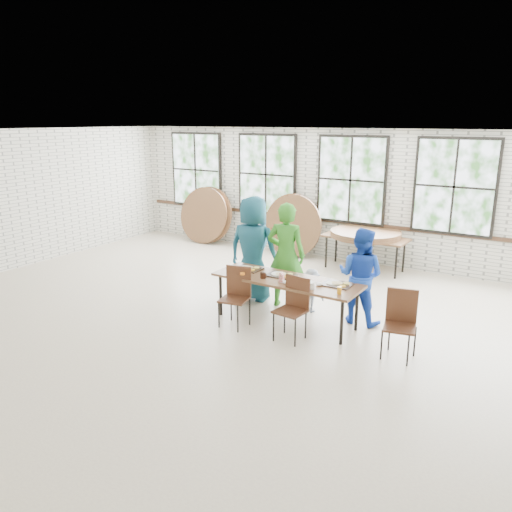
{
  "coord_description": "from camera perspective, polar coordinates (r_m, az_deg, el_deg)",
  "views": [
    {
      "loc": [
        4.11,
        -6.21,
        3.19
      ],
      "look_at": [
        0.0,
        0.4,
        1.05
      ],
      "focal_mm": 35.0,
      "sensor_mm": 36.0,
      "label": 1
    }
  ],
  "objects": [
    {
      "name": "room",
      "position": [
        11.49,
        10.81,
        8.3
      ],
      "size": [
        12.0,
        12.0,
        12.0
      ],
      "color": "beige",
      "rests_on": "ground"
    },
    {
      "name": "dining_table",
      "position": [
        7.95,
        3.5,
        -2.98
      ],
      "size": [
        2.41,
        0.83,
        0.74
      ],
      "rotation": [
        0.0,
        0.0,
        -0.01
      ],
      "color": "brown",
      "rests_on": "ground"
    },
    {
      "name": "chair_near_left",
      "position": [
        7.92,
        -2.24,
        -4.04
      ],
      "size": [
        0.49,
        0.48,
        0.95
      ],
      "rotation": [
        0.0,
        0.0,
        0.19
      ],
      "color": "#4A2918",
      "rests_on": "ground"
    },
    {
      "name": "chair_near_right",
      "position": [
        7.45,
        4.35,
        -5.36
      ],
      "size": [
        0.46,
        0.45,
        0.95
      ],
      "rotation": [
        0.0,
        0.0,
        -0.12
      ],
      "color": "#4A2918",
      "rests_on": "ground"
    },
    {
      "name": "chair_spare",
      "position": [
        7.17,
        16.2,
        -6.78
      ],
      "size": [
        0.5,
        0.49,
        0.95
      ],
      "rotation": [
        0.0,
        0.0,
        0.22
      ],
      "color": "#4A2918",
      "rests_on": "ground"
    },
    {
      "name": "adult_teal",
      "position": [
        8.92,
        -0.33,
        0.84
      ],
      "size": [
        1.0,
        0.72,
        1.9
      ],
      "primitive_type": "imported",
      "rotation": [
        0.0,
        0.0,
        3.27
      ],
      "color": "#1B5A67",
      "rests_on": "ground"
    },
    {
      "name": "adult_green",
      "position": [
        8.6,
        3.44,
        0.06
      ],
      "size": [
        0.75,
        0.58,
        1.84
      ],
      "primitive_type": "imported",
      "rotation": [
        0.0,
        0.0,
        3.37
      ],
      "color": "#308122",
      "rests_on": "ground"
    },
    {
      "name": "toddler",
      "position": [
        8.55,
        6.33,
        -3.93
      ],
      "size": [
        0.53,
        0.36,
        0.75
      ],
      "primitive_type": "imported",
      "rotation": [
        0.0,
        0.0,
        2.98
      ],
      "color": "#14273E",
      "rests_on": "ground"
    },
    {
      "name": "adult_blue",
      "position": [
        8.11,
        11.84,
        -2.23
      ],
      "size": [
        0.79,
        0.63,
        1.56
      ],
      "primitive_type": "imported",
      "rotation": [
        0.0,
        0.0,
        3.09
      ],
      "color": "blue",
      "rests_on": "ground"
    },
    {
      "name": "storage_table",
      "position": [
        11.03,
        12.38,
        1.89
      ],
      "size": [
        1.83,
        0.81,
        0.74
      ],
      "rotation": [
        0.0,
        0.0,
        -0.04
      ],
      "color": "brown",
      "rests_on": "ground"
    },
    {
      "name": "tabletop_clutter",
      "position": [
        7.86,
        4.27,
        -2.63
      ],
      "size": [
        2.04,
        0.61,
        0.11
      ],
      "color": "black",
      "rests_on": "dining_table"
    },
    {
      "name": "round_tops_stacked",
      "position": [
        11.0,
        12.41,
        2.49
      ],
      "size": [
        1.5,
        1.5,
        0.13
      ],
      "color": "brown",
      "rests_on": "storage_table"
    },
    {
      "name": "round_tops_leaning",
      "position": [
        12.57,
        -1.05,
        4.11
      ],
      "size": [
        4.15,
        0.48,
        1.49
      ],
      "color": "brown",
      "rests_on": "ground"
    }
  ]
}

